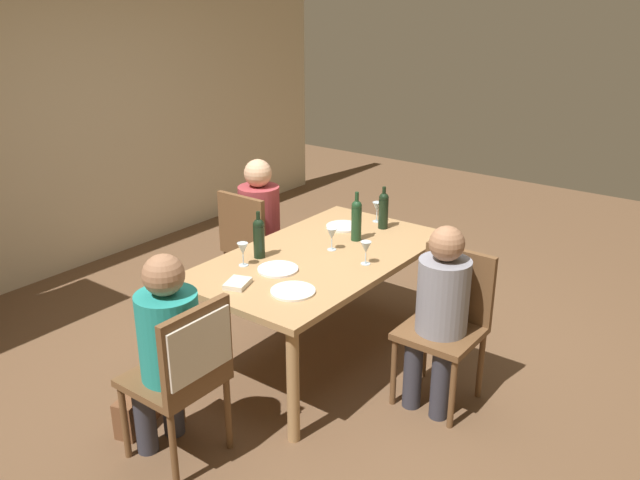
% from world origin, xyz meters
% --- Properties ---
extents(ground_plane, '(10.00, 10.00, 0.00)m').
position_xyz_m(ground_plane, '(0.00, 0.00, 0.00)').
color(ground_plane, brown).
extents(rear_room_partition, '(6.40, 0.12, 2.70)m').
position_xyz_m(rear_room_partition, '(0.00, 2.70, 1.35)').
color(rear_room_partition, beige).
rests_on(rear_room_partition, ground_plane).
extents(dining_table, '(1.76, 1.00, 0.74)m').
position_xyz_m(dining_table, '(0.00, 0.00, 0.66)').
color(dining_table, '#A87F51').
rests_on(dining_table, ground_plane).
extents(chair_near, '(0.44, 0.44, 0.92)m').
position_xyz_m(chair_near, '(0.09, -0.88, 0.53)').
color(chair_near, brown).
rests_on(chair_near, ground_plane).
extents(chair_far_right, '(0.44, 0.44, 0.92)m').
position_xyz_m(chair_far_right, '(0.31, 0.88, 0.53)').
color(chair_far_right, brown).
rests_on(chair_far_right, ground_plane).
extents(chair_left_end, '(0.44, 0.46, 0.92)m').
position_xyz_m(chair_left_end, '(-1.26, -0.12, 0.59)').
color(chair_left_end, brown).
rests_on(chair_left_end, ground_plane).
extents(person_woman_host, '(0.35, 0.30, 1.12)m').
position_xyz_m(person_woman_host, '(-0.03, -0.88, 0.65)').
color(person_woman_host, '#33333D').
rests_on(person_woman_host, ground_plane).
extents(person_man_bearded, '(0.36, 0.31, 1.15)m').
position_xyz_m(person_man_bearded, '(0.42, 0.88, 0.66)').
color(person_man_bearded, '#33333D').
rests_on(person_man_bearded, ground_plane).
extents(person_man_guest, '(0.31, 0.36, 1.15)m').
position_xyz_m(person_man_guest, '(-1.26, 0.03, 0.66)').
color(person_man_guest, '#33333D').
rests_on(person_man_guest, ground_plane).
extents(wine_bottle_tall_green, '(0.07, 0.07, 0.34)m').
position_xyz_m(wine_bottle_tall_green, '(0.36, -0.04, 0.89)').
color(wine_bottle_tall_green, '#19381E').
rests_on(wine_bottle_tall_green, dining_table).
extents(wine_bottle_dark_red, '(0.07, 0.07, 0.31)m').
position_xyz_m(wine_bottle_dark_red, '(0.67, -0.06, 0.88)').
color(wine_bottle_dark_red, black).
rests_on(wine_bottle_dark_red, dining_table).
extents(wine_bottle_short_olive, '(0.07, 0.07, 0.31)m').
position_xyz_m(wine_bottle_short_olive, '(-0.27, 0.28, 0.88)').
color(wine_bottle_short_olive, black).
rests_on(wine_bottle_short_olive, dining_table).
extents(wine_glass_near_left, '(0.07, 0.07, 0.15)m').
position_xyz_m(wine_glass_near_left, '(0.76, 0.05, 0.84)').
color(wine_glass_near_left, silver).
rests_on(wine_glass_near_left, dining_table).
extents(wine_glass_centre, '(0.07, 0.07, 0.15)m').
position_xyz_m(wine_glass_centre, '(-0.43, 0.27, 0.84)').
color(wine_glass_centre, silver).
rests_on(wine_glass_centre, dining_table).
extents(wine_glass_near_right, '(0.07, 0.07, 0.15)m').
position_xyz_m(wine_glass_near_right, '(0.11, -0.01, 0.84)').
color(wine_glass_near_right, silver).
rests_on(wine_glass_near_right, dining_table).
extents(wine_glass_far, '(0.07, 0.07, 0.15)m').
position_xyz_m(wine_glass_far, '(0.05, -0.32, 0.84)').
color(wine_glass_far, silver).
rests_on(wine_glass_far, dining_table).
extents(dinner_plate_host, '(0.25, 0.25, 0.01)m').
position_xyz_m(dinner_plate_host, '(-0.35, 0.05, 0.74)').
color(dinner_plate_host, white).
rests_on(dinner_plate_host, dining_table).
extents(dinner_plate_guest_left, '(0.24, 0.24, 0.01)m').
position_xyz_m(dinner_plate_guest_left, '(0.51, 0.18, 0.74)').
color(dinner_plate_guest_left, silver).
rests_on(dinner_plate_guest_left, dining_table).
extents(dinner_plate_guest_right, '(0.26, 0.26, 0.01)m').
position_xyz_m(dinner_plate_guest_right, '(-0.54, -0.22, 0.74)').
color(dinner_plate_guest_right, white).
rests_on(dinner_plate_guest_right, dining_table).
extents(folded_napkin, '(0.19, 0.17, 0.03)m').
position_xyz_m(folded_napkin, '(-0.67, 0.09, 0.75)').
color(folded_napkin, beige).
rests_on(folded_napkin, dining_table).
extents(handbag, '(0.30, 0.20, 0.22)m').
position_xyz_m(handbag, '(-1.26, 0.35, 0.11)').
color(handbag, brown).
rests_on(handbag, ground_plane).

